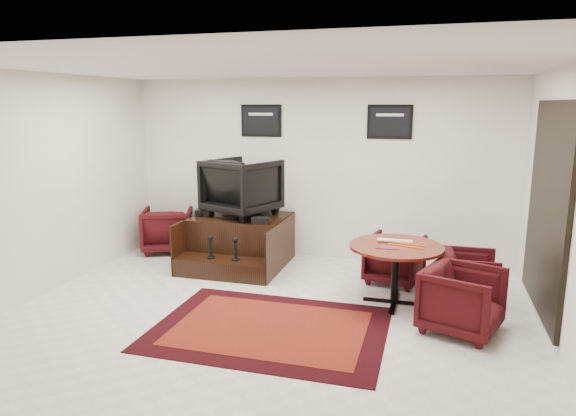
% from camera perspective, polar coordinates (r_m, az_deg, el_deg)
% --- Properties ---
extents(ground, '(6.00, 6.00, 0.00)m').
position_cam_1_polar(ground, '(6.07, -2.29, -11.89)').
color(ground, silver).
rests_on(ground, ground).
extents(room_shell, '(6.02, 5.02, 2.81)m').
position_cam_1_polar(room_shell, '(5.61, 1.93, 5.10)').
color(room_shell, white).
rests_on(room_shell, ground).
extents(area_rug, '(2.50, 1.87, 0.01)m').
position_cam_1_polar(area_rug, '(5.76, -2.01, -13.19)').
color(area_rug, black).
rests_on(area_rug, ground).
extents(shine_podium, '(1.42, 1.46, 0.73)m').
position_cam_1_polar(shine_podium, '(7.87, -5.42, -3.82)').
color(shine_podium, black).
rests_on(shine_podium, ground).
extents(shine_chair, '(1.20, 1.16, 0.97)m').
position_cam_1_polar(shine_chair, '(7.82, -5.15, 2.66)').
color(shine_chair, black).
rests_on(shine_chair, shine_podium).
extents(shoes_pair, '(0.27, 0.32, 0.11)m').
position_cam_1_polar(shoes_pair, '(7.96, -9.25, -0.43)').
color(shoes_pair, black).
rests_on(shoes_pair, shine_podium).
extents(polish_kit, '(0.30, 0.25, 0.09)m').
position_cam_1_polar(polish_kit, '(7.34, -3.10, -1.39)').
color(polish_kit, black).
rests_on(polish_kit, shine_podium).
extents(umbrella_black, '(0.32, 0.12, 0.86)m').
position_cam_1_polar(umbrella_black, '(7.97, -11.39, -3.10)').
color(umbrella_black, black).
rests_on(umbrella_black, ground).
extents(umbrella_hooked, '(0.31, 0.12, 0.83)m').
position_cam_1_polar(umbrella_hooked, '(8.21, -10.70, -2.79)').
color(umbrella_hooked, black).
rests_on(umbrella_hooked, ground).
extents(armchair_side, '(0.99, 0.97, 0.80)m').
position_cam_1_polar(armchair_side, '(8.72, -13.20, -2.12)').
color(armchair_side, black).
rests_on(armchair_side, ground).
extents(meeting_table, '(1.13, 1.13, 0.74)m').
position_cam_1_polar(meeting_table, '(6.35, 11.92, -4.85)').
color(meeting_table, '#410E09').
rests_on(meeting_table, ground).
extents(table_chair_back, '(0.83, 0.80, 0.72)m').
position_cam_1_polar(table_chair_back, '(7.19, 11.80, -5.30)').
color(table_chair_back, black).
rests_on(table_chair_back, ground).
extents(table_chair_window, '(0.63, 0.68, 0.69)m').
position_cam_1_polar(table_chair_window, '(6.80, 19.49, -6.89)').
color(table_chair_window, black).
rests_on(table_chair_window, ground).
extents(table_chair_corner, '(0.92, 0.95, 0.78)m').
position_cam_1_polar(table_chair_corner, '(5.85, 18.82, -9.35)').
color(table_chair_corner, black).
rests_on(table_chair_corner, ground).
extents(paper_roll, '(0.42, 0.05, 0.05)m').
position_cam_1_polar(paper_roll, '(6.42, 11.78, -3.60)').
color(paper_roll, silver).
rests_on(paper_roll, meeting_table).
extents(table_clutter, '(0.57, 0.32, 0.01)m').
position_cam_1_polar(table_clutter, '(6.30, 12.67, -4.11)').
color(table_clutter, orange).
rests_on(table_clutter, meeting_table).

